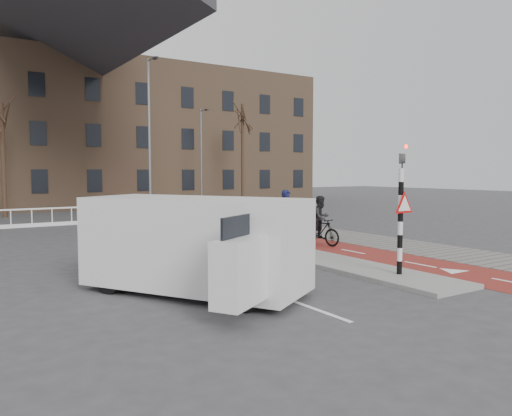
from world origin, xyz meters
TOP-DOWN VIEW (x-y plane):
  - ground at (0.00, 0.00)m, footprint 120.00×120.00m
  - bike_lane at (1.50, 10.00)m, footprint 2.50×60.00m
  - sidewalk at (4.30, 10.00)m, footprint 3.00×60.00m
  - curb_island at (-0.70, 4.00)m, footprint 1.80×16.00m
  - traffic_signal at (-0.60, -2.02)m, footprint 0.80×0.80m
  - bollard at (-0.85, 1.57)m, footprint 0.12×0.12m
  - cyclist_near at (0.55, 4.77)m, footprint 0.88×2.16m
  - cyclist_far at (1.53, 3.84)m, footprint 0.93×1.88m
  - van at (-6.01, -0.47)m, footprint 4.62×5.67m
  - railing at (-5.00, 17.00)m, footprint 28.00×0.10m
  - townhouse_row at (-3.00, 32.00)m, footprint 46.00×10.00m
  - tree_mid at (-7.56, 23.69)m, footprint 0.28×0.28m
  - tree_right at (9.29, 22.57)m, footprint 0.25×0.25m
  - streetlight_near at (-1.73, 13.73)m, footprint 0.12×0.12m
  - streetlight_right at (6.32, 23.90)m, footprint 0.12×0.12m

SIDE VIEW (x-z plane):
  - ground at x=0.00m, z-range 0.00..0.00m
  - bike_lane at x=1.50m, z-range 0.00..0.01m
  - sidewalk at x=4.30m, z-range 0.00..0.01m
  - curb_island at x=-0.70m, z-range 0.00..0.12m
  - railing at x=-5.00m, z-range -0.19..0.80m
  - bollard at x=-0.85m, z-range 0.12..0.80m
  - cyclist_near at x=0.55m, z-range -0.35..1.83m
  - cyclist_far at x=1.53m, z-range -0.16..1.79m
  - van at x=-6.01m, z-range 0.06..2.35m
  - traffic_signal at x=-0.60m, z-range 0.15..3.83m
  - tree_mid at x=-7.56m, z-range 0.00..7.16m
  - streetlight_right at x=6.32m, z-range 0.00..7.70m
  - tree_right at x=9.29m, z-range 0.00..8.17m
  - streetlight_near at x=-1.73m, z-range 0.00..8.69m
  - townhouse_row at x=-3.00m, z-range -0.14..15.76m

